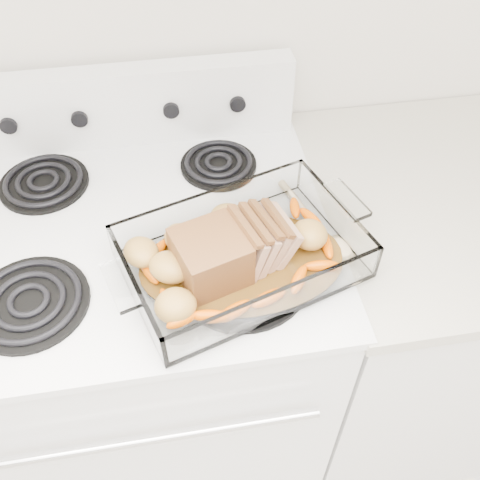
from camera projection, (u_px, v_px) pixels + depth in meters
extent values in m
cube|color=white|center=(161.00, 350.00, 1.42)|extent=(0.76, 0.65, 0.92)
cube|color=black|center=(171.00, 472.00, 1.22)|extent=(0.65, 0.02, 0.55)
cylinder|color=silver|center=(158.00, 439.00, 0.98)|extent=(0.61, 0.02, 0.02)
cube|color=white|center=(136.00, 231.00, 1.08)|extent=(0.78, 0.67, 0.02)
cube|color=white|center=(125.00, 106.00, 1.20)|extent=(0.76, 0.06, 0.18)
cylinder|color=black|center=(30.00, 303.00, 0.94)|extent=(0.21, 0.21, 0.01)
cylinder|color=black|center=(242.00, 275.00, 0.98)|extent=(0.25, 0.25, 0.01)
cylinder|color=black|center=(44.00, 183.00, 1.15)|extent=(0.19, 0.19, 0.01)
cylinder|color=black|center=(218.00, 165.00, 1.19)|extent=(0.17, 0.17, 0.01)
cylinder|color=black|center=(9.00, 125.00, 1.15)|extent=(0.04, 0.02, 0.04)
cylinder|color=black|center=(80.00, 118.00, 1.17)|extent=(0.04, 0.02, 0.04)
cylinder|color=black|center=(171.00, 110.00, 1.19)|extent=(0.04, 0.02, 0.04)
cylinder|color=black|center=(237.00, 103.00, 1.21)|extent=(0.04, 0.02, 0.04)
cube|color=white|center=(399.00, 318.00, 1.50)|extent=(0.55, 0.65, 0.90)
cube|color=beige|center=(446.00, 197.00, 1.16)|extent=(0.58, 0.68, 0.03)
cube|color=white|center=(242.00, 264.00, 0.99)|extent=(0.41, 0.27, 0.01)
cube|color=white|center=(255.00, 309.00, 0.87)|extent=(0.41, 0.01, 0.07)
cube|color=white|center=(231.00, 200.00, 1.05)|extent=(0.41, 0.01, 0.07)
cube|color=white|center=(129.00, 264.00, 0.94)|extent=(0.01, 0.27, 0.07)
cube|color=white|center=(350.00, 236.00, 0.98)|extent=(0.01, 0.27, 0.07)
cylinder|color=#553711|center=(242.00, 262.00, 0.98)|extent=(0.24, 0.24, 0.00)
cube|color=brown|center=(208.00, 250.00, 0.94)|extent=(0.12, 0.12, 0.09)
cube|color=tan|center=(245.00, 246.00, 0.95)|extent=(0.04, 0.11, 0.09)
cube|color=tan|center=(257.00, 245.00, 0.96)|extent=(0.05, 0.11, 0.08)
cube|color=tan|center=(269.00, 244.00, 0.96)|extent=(0.05, 0.11, 0.08)
cube|color=tan|center=(281.00, 243.00, 0.97)|extent=(0.05, 0.10, 0.08)
ellipsoid|color=#F66700|center=(160.00, 307.00, 0.91)|extent=(0.06, 0.02, 0.02)
ellipsoid|color=#F66700|center=(318.00, 286.00, 0.94)|extent=(0.06, 0.02, 0.02)
ellipsoid|color=#F66700|center=(326.00, 239.00, 1.01)|extent=(0.06, 0.02, 0.02)
ellipsoid|color=#F66700|center=(150.00, 252.00, 0.99)|extent=(0.06, 0.02, 0.02)
ellipsoid|color=#A57736|center=(148.00, 232.00, 1.01)|extent=(0.07, 0.06, 0.05)
ellipsoid|color=#A57736|center=(245.00, 216.00, 1.03)|extent=(0.07, 0.06, 0.05)
ellipsoid|color=#A57736|center=(316.00, 254.00, 0.97)|extent=(0.07, 0.06, 0.05)
cylinder|color=tan|center=(304.00, 212.00, 1.09)|extent=(0.07, 0.20, 0.02)
ellipsoid|color=tan|center=(341.00, 249.00, 1.02)|extent=(0.05, 0.07, 0.02)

